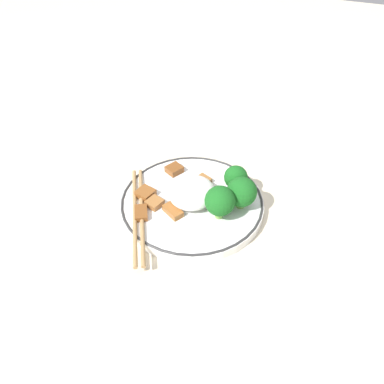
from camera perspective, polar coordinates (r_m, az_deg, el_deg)
ground_plane at (r=0.70m, az=-0.00°, el=-2.26°), size 3.00×3.00×0.00m
plate at (r=0.70m, az=-0.00°, el=-1.64°), size 0.26×0.26×0.02m
rice_mound at (r=0.68m, az=-0.35°, el=0.05°), size 0.08×0.09×0.04m
broccoli_back_left at (r=0.64m, az=4.28°, el=-1.41°), size 0.05×0.05×0.06m
broccoli_back_center at (r=0.66m, az=7.59°, el=-0.02°), size 0.05×0.05×0.06m
broccoli_back_right at (r=0.70m, az=6.68°, el=2.23°), size 0.04×0.04×0.05m
meat_near_front at (r=0.67m, az=-7.76°, el=-3.17°), size 0.04×0.04×0.01m
meat_near_left at (r=0.68m, az=-5.73°, el=-1.66°), size 0.03×0.03×0.01m
meat_near_right at (r=0.70m, az=2.58°, el=-0.34°), size 0.04×0.04×0.01m
meat_near_back at (r=0.70m, az=-7.11°, el=-0.21°), size 0.04×0.04×0.01m
meat_on_rice_edge at (r=0.66m, az=-2.94°, el=-2.92°), size 0.04×0.04×0.01m
meat_mid_left at (r=0.72m, az=1.59°, el=1.70°), size 0.04×0.04×0.01m
meat_mid_right at (r=0.75m, az=-2.71°, el=3.47°), size 0.04×0.04×0.01m
chopsticks at (r=0.67m, az=-8.20°, el=-3.20°), size 0.13×0.22×0.01m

